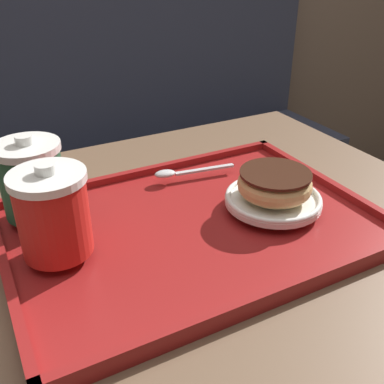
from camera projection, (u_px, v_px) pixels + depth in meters
name	position (u px, v px, depth m)	size (l,w,h in m)	color
booth_bench	(121.00, 190.00, 1.56)	(1.59, 0.44, 1.00)	#33384C
cafe_table	(176.00, 328.00, 0.70)	(0.93, 0.76, 0.71)	brown
serving_tray	(192.00, 227.00, 0.64)	(0.51, 0.36, 0.02)	maroon
coffee_cup_front	(53.00, 213.00, 0.54)	(0.09, 0.09, 0.12)	red
coffee_cup_rear	(32.00, 179.00, 0.62)	(0.09, 0.09, 0.12)	#235638
plate_with_chocolate_donut	(273.00, 199.00, 0.66)	(0.14, 0.14, 0.01)	white
donut_chocolate_glazed	(275.00, 184.00, 0.65)	(0.11, 0.11, 0.04)	#DBB270
spoon	(176.00, 173.00, 0.74)	(0.14, 0.04, 0.01)	silver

